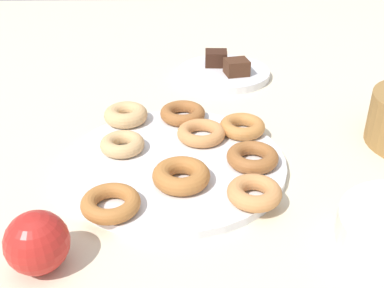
{
  "coord_description": "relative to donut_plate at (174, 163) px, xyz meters",
  "views": [
    {
      "loc": [
        0.68,
        0.02,
        0.44
      ],
      "look_at": [
        0.0,
        0.03,
        0.04
      ],
      "focal_mm": 44.05,
      "sensor_mm": 36.0,
      "label": 1
    }
  ],
  "objects": [
    {
      "name": "donut_3",
      "position": [
        -0.09,
        0.13,
        0.02
      ],
      "size": [
        0.11,
        0.11,
        0.02
      ],
      "primitive_type": "torus",
      "rotation": [
        0.0,
        0.0,
        2.78
      ],
      "color": "#BC7A3D",
      "rests_on": "donut_plate"
    },
    {
      "name": "apple",
      "position": [
        0.23,
        -0.17,
        0.03
      ],
      "size": [
        0.08,
        0.08,
        0.08
      ],
      "primitive_type": "sphere",
      "color": "red",
      "rests_on": "ground_plane"
    },
    {
      "name": "cake_plate",
      "position": [
        -0.4,
        0.11,
        0.0
      ],
      "size": [
        0.22,
        0.22,
        0.02
      ],
      "primitive_type": "cylinder",
      "color": "silver",
      "rests_on": "ground_plane"
    },
    {
      "name": "donut_0",
      "position": [
        0.01,
        0.13,
        0.02
      ],
      "size": [
        0.11,
        0.11,
        0.02
      ],
      "primitive_type": "torus",
      "rotation": [
        0.0,
        0.0,
        5.86
      ],
      "color": "#995B2D",
      "rests_on": "donut_plate"
    },
    {
      "name": "ground_plane",
      "position": [
        0.0,
        0.0,
        -0.01
      ],
      "size": [
        2.4,
        2.4,
        0.0
      ],
      "primitive_type": "plane",
      "color": "beige"
    },
    {
      "name": "brownie_far",
      "position": [
        -0.38,
        0.14,
        0.03
      ],
      "size": [
        0.06,
        0.06,
        0.04
      ],
      "primitive_type": "cube",
      "rotation": [
        0.0,
        0.0,
        0.22
      ],
      "color": "#472819",
      "rests_on": "cake_plate"
    },
    {
      "name": "donut_7",
      "position": [
        0.11,
        0.12,
        0.02
      ],
      "size": [
        0.11,
        0.11,
        0.03
      ],
      "primitive_type": "torus",
      "rotation": [
        0.0,
        0.0,
        0.5
      ],
      "color": "#C6844C",
      "rests_on": "donut_plate"
    },
    {
      "name": "donut_1",
      "position": [
        0.07,
        0.01,
        0.02
      ],
      "size": [
        0.13,
        0.13,
        0.03
      ],
      "primitive_type": "torus",
      "rotation": [
        0.0,
        0.0,
        0.92
      ],
      "color": "#AD6B33",
      "rests_on": "donut_plate"
    },
    {
      "name": "donut_4",
      "position": [
        0.14,
        -0.09,
        0.02
      ],
      "size": [
        0.12,
        0.12,
        0.02
      ],
      "primitive_type": "torus",
      "rotation": [
        0.0,
        0.0,
        5.36
      ],
      "color": "#AD6B33",
      "rests_on": "donut_plate"
    },
    {
      "name": "donut_2",
      "position": [
        -0.03,
        -0.09,
        0.02
      ],
      "size": [
        0.11,
        0.11,
        0.02
      ],
      "primitive_type": "torus",
      "rotation": [
        0.0,
        0.0,
        5.55
      ],
      "color": "tan",
      "rests_on": "donut_plate"
    },
    {
      "name": "donut_8",
      "position": [
        -0.14,
        -0.1,
        0.02
      ],
      "size": [
        0.1,
        0.1,
        0.03
      ],
      "primitive_type": "torus",
      "rotation": [
        0.0,
        0.0,
        1.39
      ],
      "color": "tan",
      "rests_on": "donut_plate"
    },
    {
      "name": "donut_6",
      "position": [
        -0.15,
        0.01,
        0.02
      ],
      "size": [
        0.12,
        0.12,
        0.02
      ],
      "primitive_type": "torus",
      "rotation": [
        0.0,
        0.0,
        3.79
      ],
      "color": "#995B2D",
      "rests_on": "donut_plate"
    },
    {
      "name": "donut_plate",
      "position": [
        0.0,
        0.0,
        0.0
      ],
      "size": [
        0.38,
        0.38,
        0.01
      ],
      "primitive_type": "cylinder",
      "color": "silver",
      "rests_on": "ground_plane"
    },
    {
      "name": "brownie_near",
      "position": [
        -0.44,
        0.1,
        0.03
      ],
      "size": [
        0.05,
        0.06,
        0.04
      ],
      "primitive_type": "cube",
      "rotation": [
        0.0,
        0.0,
        -0.04
      ],
      "color": "#381E14",
      "rests_on": "cake_plate"
    },
    {
      "name": "donut_5",
      "position": [
        -0.07,
        0.05,
        0.02
      ],
      "size": [
        0.1,
        0.1,
        0.02
      ],
      "primitive_type": "torus",
      "rotation": [
        0.0,
        0.0,
        1.78
      ],
      "color": "#C6844C",
      "rests_on": "donut_plate"
    }
  ]
}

